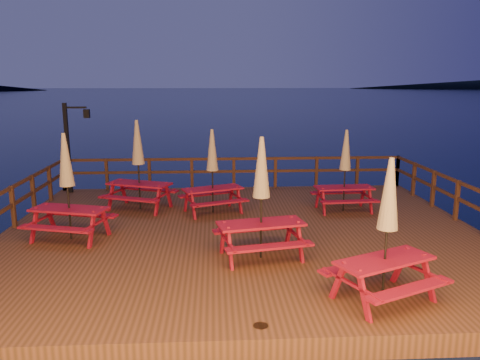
{
  "coord_description": "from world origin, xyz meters",
  "views": [
    {
      "loc": [
        -0.7,
        -11.18,
        4.12
      ],
      "look_at": [
        -0.03,
        0.6,
        1.6
      ],
      "focal_mm": 35.0,
      "sensor_mm": 36.0,
      "label": 1
    }
  ],
  "objects": [
    {
      "name": "lamp_post",
      "position": [
        -5.39,
        4.55,
        2.2
      ],
      "size": [
        0.85,
        0.18,
        3.0
      ],
      "color": "black",
      "rests_on": "deck"
    },
    {
      "name": "ground",
      "position": [
        0.0,
        0.0,
        0.0
      ],
      "size": [
        500.0,
        500.0,
        0.0
      ],
      "primitive_type": "plane",
      "color": "black",
      "rests_on": "ground"
    },
    {
      "name": "deck",
      "position": [
        0.0,
        0.0,
        0.2
      ],
      "size": [
        12.0,
        10.0,
        0.4
      ],
      "primitive_type": "cube",
      "color": "#482D17",
      "rests_on": "ground"
    },
    {
      "name": "deck_piles",
      "position": [
        0.0,
        0.0,
        -0.3
      ],
      "size": [
        11.44,
        9.44,
        1.4
      ],
      "color": "#391E12",
      "rests_on": "ground"
    },
    {
      "name": "picnic_table_4",
      "position": [
        3.06,
        1.78,
        1.63
      ],
      "size": [
        1.73,
        1.45,
        2.36
      ],
      "rotation": [
        0.0,
        0.0,
        0.06
      ],
      "color": "maroon",
      "rests_on": "deck"
    },
    {
      "name": "picnic_table_5",
      "position": [
        2.19,
        -3.85,
        1.7
      ],
      "size": [
        2.18,
        2.03,
        2.5
      ],
      "rotation": [
        0.0,
        0.0,
        0.43
      ],
      "color": "maroon",
      "rests_on": "deck"
    },
    {
      "name": "picnic_table_0",
      "position": [
        -2.88,
        2.3,
        1.76
      ],
      "size": [
        2.26,
        2.07,
        2.62
      ],
      "rotation": [
        0.0,
        0.0,
        -0.38
      ],
      "color": "maroon",
      "rests_on": "deck"
    },
    {
      "name": "picnic_table_1",
      "position": [
        0.28,
        -1.76,
        1.75
      ],
      "size": [
        2.08,
        1.83,
        2.6
      ],
      "rotation": [
        0.0,
        0.0,
        0.2
      ],
      "color": "maroon",
      "rests_on": "deck"
    },
    {
      "name": "railing",
      "position": [
        0.0,
        1.78,
        1.16
      ],
      "size": [
        11.8,
        9.75,
        1.1
      ],
      "color": "#391E12",
      "rests_on": "deck"
    },
    {
      "name": "picnic_table_2",
      "position": [
        -4.13,
        -0.31,
        1.72
      ],
      "size": [
        2.1,
        1.88,
        2.54
      ],
      "rotation": [
        0.0,
        0.0,
        -0.27
      ],
      "color": "maroon",
      "rests_on": "deck"
    },
    {
      "name": "picnic_table_3",
      "position": [
        -0.74,
        1.81,
        1.64
      ],
      "size": [
        2.05,
        1.88,
        2.39
      ],
      "rotation": [
        0.0,
        0.0,
        0.37
      ],
      "color": "maroon",
      "rests_on": "deck"
    }
  ]
}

